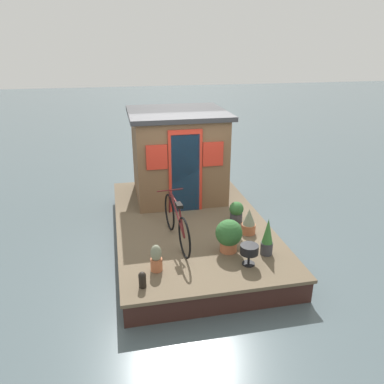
{
  "coord_description": "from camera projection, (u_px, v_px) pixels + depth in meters",
  "views": [
    {
      "loc": [
        -7.05,
        1.42,
        3.92
      ],
      "look_at": [
        -0.2,
        0.0,
        1.15
      ],
      "focal_mm": 35.68,
      "sensor_mm": 36.0,
      "label": 1
    }
  ],
  "objects": [
    {
      "name": "ground_plane",
      "position": [
        190.0,
        239.0,
        8.12
      ],
      "size": [
        60.0,
        60.0,
        0.0
      ],
      "primitive_type": "plane",
      "color": "#4C5B60"
    },
    {
      "name": "houseboat_deck",
      "position": [
        190.0,
        229.0,
        8.04
      ],
      "size": [
        5.08,
        3.04,
        0.45
      ],
      "color": "brown",
      "rests_on": "ground_plane"
    },
    {
      "name": "houseboat_cabin",
      "position": [
        178.0,
        154.0,
        8.88
      ],
      "size": [
        2.07,
        2.19,
        2.02
      ],
      "color": "brown",
      "rests_on": "houseboat_deck"
    },
    {
      "name": "bicycle",
      "position": [
        176.0,
        222.0,
        6.95
      ],
      "size": [
        1.81,
        0.5,
        0.87
      ],
      "color": "black",
      "rests_on": "houseboat_deck"
    },
    {
      "name": "potted_plant_geranium",
      "position": [
        229.0,
        235.0,
        6.66
      ],
      "size": [
        0.47,
        0.47,
        0.6
      ],
      "color": "#B2603D",
      "rests_on": "houseboat_deck"
    },
    {
      "name": "potted_plant_basil",
      "position": [
        267.0,
        237.0,
        6.56
      ],
      "size": [
        0.21,
        0.21,
        0.68
      ],
      "color": "#38383D",
      "rests_on": "houseboat_deck"
    },
    {
      "name": "potted_plant_ivy",
      "position": [
        236.0,
        211.0,
        7.82
      ],
      "size": [
        0.29,
        0.29,
        0.43
      ],
      "color": "#38383D",
      "rests_on": "houseboat_deck"
    },
    {
      "name": "potted_plant_succulent",
      "position": [
        249.0,
        222.0,
        7.31
      ],
      "size": [
        0.27,
        0.27,
        0.51
      ],
      "color": "#B2603D",
      "rests_on": "houseboat_deck"
    },
    {
      "name": "potted_plant_rosemary",
      "position": [
        156.0,
        258.0,
        6.12
      ],
      "size": [
        0.19,
        0.19,
        0.46
      ],
      "color": "#B2603D",
      "rests_on": "houseboat_deck"
    },
    {
      "name": "charcoal_grill",
      "position": [
        249.0,
        250.0,
        6.27
      ],
      "size": [
        0.31,
        0.31,
        0.36
      ],
      "color": "black",
      "rests_on": "houseboat_deck"
    },
    {
      "name": "mooring_bollard",
      "position": [
        142.0,
        279.0,
        5.73
      ],
      "size": [
        0.12,
        0.12,
        0.26
      ],
      "color": "black",
      "rests_on": "houseboat_deck"
    }
  ]
}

